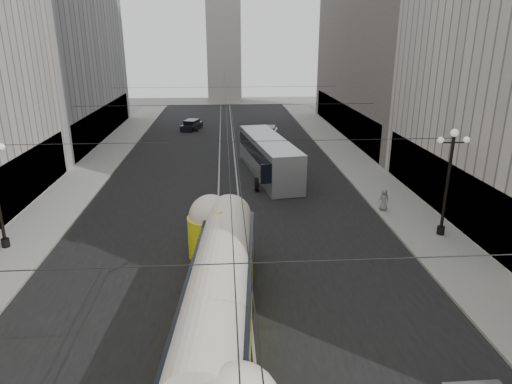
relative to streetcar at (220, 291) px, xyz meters
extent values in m
cube|color=black|center=(0.50, 22.68, -1.71)|extent=(20.00, 85.00, 0.02)
cube|color=gray|center=(-11.50, 26.18, -1.64)|extent=(4.00, 72.00, 0.15)
cube|color=gray|center=(12.50, 26.18, -1.64)|extent=(4.00, 72.00, 0.15)
cube|color=gray|center=(-0.25, 22.68, -1.71)|extent=(0.12, 85.00, 0.04)
cube|color=gray|center=(1.25, 22.68, -1.71)|extent=(0.12, 85.00, 0.04)
cube|color=black|center=(-13.55, 14.18, 0.29)|extent=(0.10, 18.00, 3.60)
cube|color=#999999|center=(-19.50, 38.18, 12.29)|extent=(12.00, 28.00, 28.00)
cube|color=black|center=(-13.55, 38.18, 0.29)|extent=(0.10, 25.20, 3.60)
cube|color=black|center=(14.55, 12.18, 0.29)|extent=(0.10, 18.00, 3.60)
cube|color=black|center=(14.55, 38.18, 0.29)|extent=(0.10, 28.80, 3.60)
cube|color=#B2AFA8|center=(0.50, 70.18, 10.29)|extent=(6.00, 6.00, 24.00)
cylinder|color=black|center=(-12.10, 8.18, -1.31)|extent=(0.44, 0.44, 0.50)
sphere|color=white|center=(-11.35, 8.18, 4.19)|extent=(0.36, 0.36, 0.36)
cylinder|color=black|center=(13.10, 8.18, 1.44)|extent=(0.18, 0.18, 6.00)
cylinder|color=black|center=(13.10, 8.18, -1.31)|extent=(0.44, 0.44, 0.50)
cylinder|color=black|center=(13.10, 8.18, 4.04)|extent=(1.60, 0.08, 0.08)
sphere|color=white|center=(13.10, 8.18, 4.59)|extent=(0.44, 0.44, 0.44)
sphere|color=white|center=(12.35, 8.18, 4.19)|extent=(0.36, 0.36, 0.36)
sphere|color=white|center=(13.85, 8.18, 4.19)|extent=(0.36, 0.36, 0.36)
cylinder|color=black|center=(0.50, -5.82, 4.29)|extent=(25.00, 0.03, 0.03)
cylinder|color=black|center=(0.50, 8.18, 4.29)|extent=(25.00, 0.03, 0.03)
cylinder|color=black|center=(0.50, 22.18, 4.29)|extent=(25.00, 0.03, 0.03)
cylinder|color=black|center=(0.50, 36.18, 4.29)|extent=(25.00, 0.03, 0.03)
cylinder|color=black|center=(0.50, 26.18, 4.09)|extent=(0.03, 72.00, 0.03)
cylinder|color=black|center=(0.90, 26.18, 4.09)|extent=(0.03, 72.00, 0.03)
cube|color=yellow|center=(0.00, 0.00, -0.69)|extent=(3.57, 13.78, 1.65)
cube|color=black|center=(0.00, 0.00, -1.47)|extent=(3.54, 13.37, 0.29)
cube|color=black|center=(0.00, 0.00, 0.38)|extent=(3.57, 13.58, 0.83)
cylinder|color=silver|center=(0.00, 0.00, 0.67)|extent=(3.26, 13.55, 2.24)
cylinder|color=yellow|center=(-0.51, 6.70, -0.59)|extent=(2.53, 2.53, 2.24)
sphere|color=silver|center=(-0.51, 6.70, 0.58)|extent=(2.34, 2.34, 2.34)
cube|color=#A0A2A5|center=(4.03, 21.67, -0.08)|extent=(4.48, 12.86, 3.15)
cube|color=black|center=(4.03, 21.67, 0.44)|extent=(4.44, 12.43, 1.16)
cube|color=black|center=(4.03, 15.42, 0.29)|extent=(2.41, 0.46, 1.47)
cylinder|color=black|center=(2.72, 17.45, -1.19)|extent=(0.30, 1.05, 1.05)
cylinder|color=black|center=(5.35, 17.45, -1.19)|extent=(0.30, 1.05, 1.05)
cylinder|color=black|center=(2.72, 25.90, -1.19)|extent=(0.30, 1.05, 1.05)
cylinder|color=black|center=(5.35, 25.90, -1.19)|extent=(0.30, 1.05, 1.05)
cube|color=silver|center=(5.49, 36.97, -1.26)|extent=(2.55, 4.47, 0.75)
cube|color=black|center=(5.49, 36.97, -0.73)|extent=(1.96, 2.58, 0.71)
cylinder|color=black|center=(4.71, 35.54, -1.41)|extent=(0.22, 0.60, 0.60)
cylinder|color=black|center=(6.27, 35.54, -1.41)|extent=(0.22, 0.60, 0.60)
cylinder|color=black|center=(4.71, 38.41, -1.41)|extent=(0.22, 0.60, 0.60)
cylinder|color=black|center=(6.27, 38.41, -1.41)|extent=(0.22, 0.60, 0.60)
cube|color=black|center=(-3.89, 42.61, -1.29)|extent=(2.77, 4.30, 0.71)
cube|color=black|center=(-3.89, 42.61, -0.79)|extent=(2.04, 2.53, 0.67)
cylinder|color=black|center=(-4.63, 41.25, -1.43)|extent=(0.22, 0.57, 0.57)
cylinder|color=black|center=(-3.16, 41.25, -1.43)|extent=(0.22, 0.57, 0.57)
cylinder|color=black|center=(-4.63, 43.97, -1.43)|extent=(0.22, 0.57, 0.57)
cylinder|color=black|center=(-3.16, 43.97, -1.43)|extent=(0.22, 0.57, 0.57)
imported|color=slate|center=(11.00, 12.35, -0.81)|extent=(0.74, 0.46, 1.49)
camera|label=1|loc=(0.34, -16.03, 9.67)|focal=32.00mm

